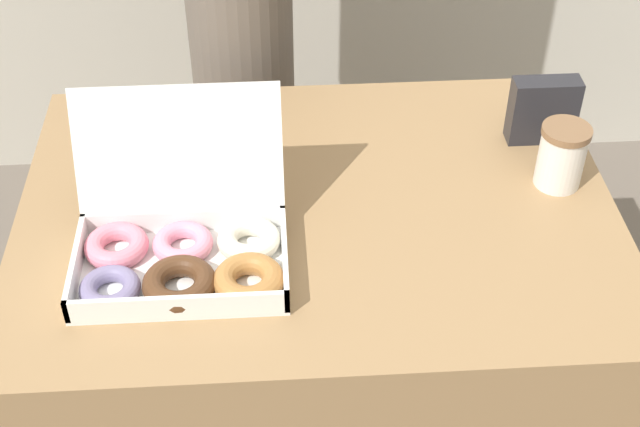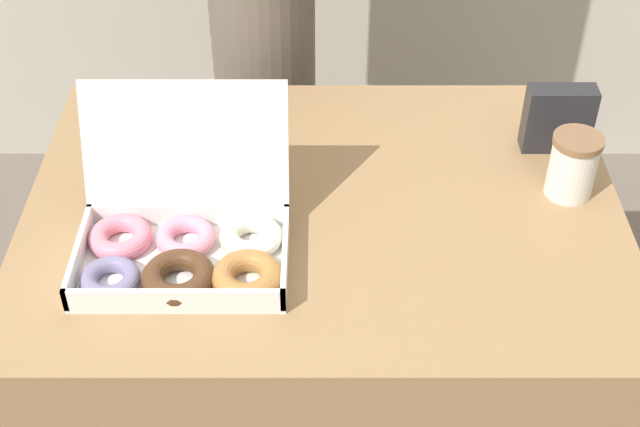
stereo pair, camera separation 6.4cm
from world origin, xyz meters
name	(u,v)px [view 1 (the left image)]	position (x,y,z in m)	size (l,w,h in m)	color
table	(318,344)	(0.00, 0.00, 0.35)	(1.00, 0.75, 0.71)	#99754C
donut_box	(185,250)	(-0.21, -0.14, 0.74)	(0.34, 0.30, 0.23)	white
coffee_cup	(562,156)	(0.42, 0.03, 0.77)	(0.08, 0.08, 0.11)	silver
napkin_holder	(543,110)	(0.42, 0.16, 0.77)	(0.12, 0.04, 0.12)	#232328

